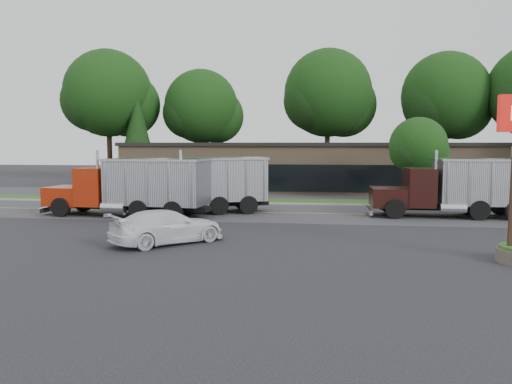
# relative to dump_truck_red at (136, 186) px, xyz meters

# --- Properties ---
(ground) EXTENTS (140.00, 140.00, 0.00)m
(ground) POSITION_rel_dump_truck_red_xyz_m (7.34, -6.47, -1.81)
(ground) COLOR #37373C
(ground) RESTS_ON ground
(road) EXTENTS (60.00, 8.00, 0.02)m
(road) POSITION_rel_dump_truck_red_xyz_m (7.34, 2.53, -1.81)
(road) COLOR #4B4B50
(road) RESTS_ON ground
(center_line) EXTENTS (60.00, 0.12, 0.01)m
(center_line) POSITION_rel_dump_truck_red_xyz_m (7.34, 2.53, -1.81)
(center_line) COLOR gold
(center_line) RESTS_ON ground
(curb) EXTENTS (60.00, 0.30, 0.12)m
(curb) POSITION_rel_dump_truck_red_xyz_m (7.34, 6.73, -1.81)
(curb) COLOR #9E9E99
(curb) RESTS_ON ground
(grass_verge) EXTENTS (60.00, 3.40, 0.03)m
(grass_verge) POSITION_rel_dump_truck_red_xyz_m (7.34, 8.53, -1.81)
(grass_verge) COLOR #26571E
(grass_verge) RESTS_ON ground
(far_parking) EXTENTS (60.00, 7.00, 0.02)m
(far_parking) POSITION_rel_dump_truck_red_xyz_m (7.34, 13.53, -1.81)
(far_parking) COLOR #4B4B50
(far_parking) RESTS_ON ground
(strip_mall) EXTENTS (32.00, 12.00, 4.00)m
(strip_mall) POSITION_rel_dump_truck_red_xyz_m (9.34, 19.53, 0.19)
(strip_mall) COLOR #93775A
(strip_mall) RESTS_ON ground
(tree_far_a) EXTENTS (10.14, 9.55, 14.47)m
(tree_far_a) POSITION_rel_dump_truck_red_xyz_m (-12.50, 25.65, 7.42)
(tree_far_a) COLOR #382619
(tree_far_a) RESTS_ON ground
(tree_far_b) EXTENTS (8.72, 8.20, 12.43)m
(tree_far_b) POSITION_rel_dump_truck_red_xyz_m (-2.52, 27.64, 6.12)
(tree_far_b) COLOR #382619
(tree_far_b) RESTS_ON ground
(tree_far_c) EXTENTS (10.07, 9.47, 14.36)m
(tree_far_c) POSITION_rel_dump_truck_red_xyz_m (11.50, 27.65, 7.35)
(tree_far_c) COLOR #382619
(tree_far_c) RESTS_ON ground
(tree_far_d) EXTENTS (9.53, 8.97, 13.59)m
(tree_far_d) POSITION_rel_dump_truck_red_xyz_m (23.49, 26.65, 6.86)
(tree_far_d) COLOR #382619
(tree_far_d) RESTS_ON ground
(evergreen_left) EXTENTS (4.28, 4.28, 9.72)m
(evergreen_left) POSITION_rel_dump_truck_red_xyz_m (-8.66, 23.53, 3.53)
(evergreen_left) COLOR #382619
(evergreen_left) RESTS_ON ground
(tree_verge) EXTENTS (4.26, 4.01, 6.07)m
(tree_verge) POSITION_rel_dump_truck_red_xyz_m (17.41, 8.58, 2.05)
(tree_verge) COLOR #382619
(tree_verge) RESTS_ON ground
(dump_truck_red) EXTENTS (10.04, 3.61, 3.36)m
(dump_truck_red) POSITION_rel_dump_truck_red_xyz_m (0.00, 0.00, 0.00)
(dump_truck_red) COLOR black
(dump_truck_red) RESTS_ON ground
(dump_truck_blue) EXTENTS (8.75, 5.08, 3.36)m
(dump_truck_blue) POSITION_rel_dump_truck_red_xyz_m (3.68, 2.09, -0.01)
(dump_truck_blue) COLOR black
(dump_truck_blue) RESTS_ON ground
(dump_truck_maroon) EXTENTS (9.18, 2.75, 3.36)m
(dump_truck_maroon) POSITION_rel_dump_truck_red_xyz_m (18.62, 2.16, -0.00)
(dump_truck_maroon) COLOR black
(dump_truck_maroon) RESTS_ON ground
(rally_car) EXTENTS (4.97, 4.86, 1.43)m
(rally_car) POSITION_rel_dump_truck_red_xyz_m (4.12, -7.22, -1.09)
(rally_car) COLOR white
(rally_car) RESTS_ON ground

